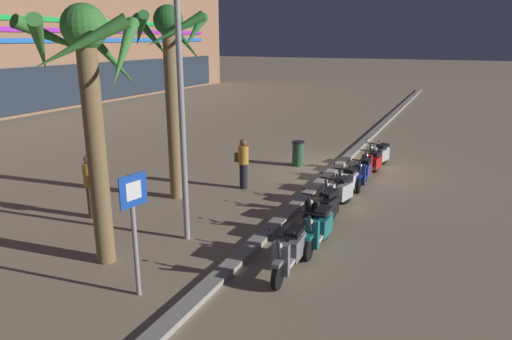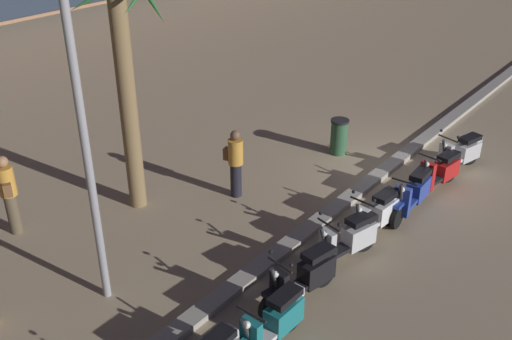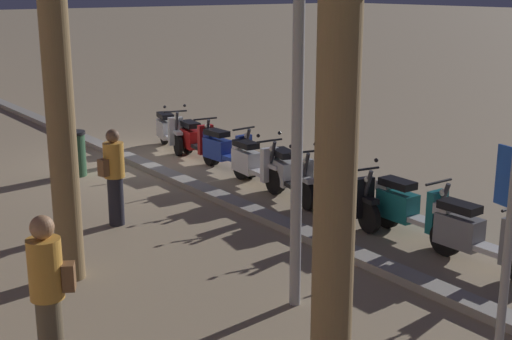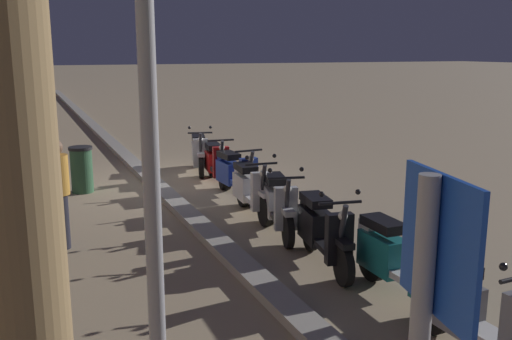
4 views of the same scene
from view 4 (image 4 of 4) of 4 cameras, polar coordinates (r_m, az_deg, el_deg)
ground_plane at (r=12.54m, az=-8.70°, el=-1.38°), size 200.00×200.00×0.00m
curb_strip at (r=12.45m, az=-10.26°, el=-1.25°), size 60.00×0.36×0.12m
scooter_grey_tail_end at (r=5.89m, az=20.57°, el=-13.04°), size 1.76×0.56×1.17m
scooter_teal_second_in_line at (r=6.98m, az=13.82°, el=-8.63°), size 1.73×0.56×1.04m
scooter_black_gap_after_mid at (r=7.83m, az=6.68°, el=-6.02°), size 1.82×0.65×1.17m
scooter_silver_mid_front at (r=9.08m, az=2.23°, el=-3.41°), size 1.75×0.72×1.17m
scooter_white_far_back at (r=10.08m, az=-0.56°, el=-1.90°), size 1.79×0.56×1.17m
scooter_blue_mid_centre at (r=11.32m, az=-2.14°, el=-0.37°), size 1.85×0.56×1.04m
scooter_red_last_in_row at (r=12.56m, az=-4.09°, el=0.81°), size 1.78×0.60×1.04m
scooter_silver_lead_nearest at (r=13.71m, az=-5.75°, el=1.76°), size 1.80×0.74×1.17m
pedestrian_by_palm_tree at (r=8.69m, az=-19.38°, el=-2.09°), size 0.34×0.46×1.63m
litter_bin at (r=12.11m, az=-17.17°, el=0.09°), size 0.48×0.48×0.95m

